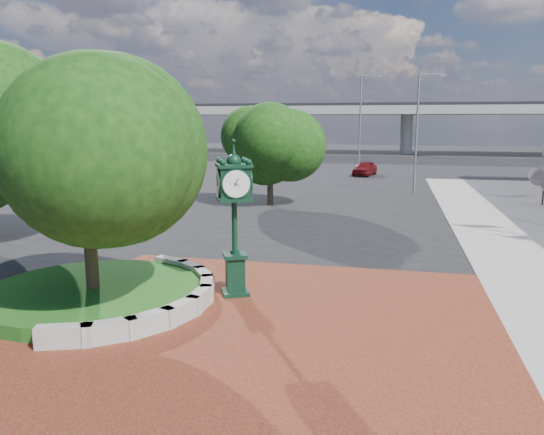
{
  "coord_description": "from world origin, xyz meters",
  "views": [
    {
      "loc": [
        3.14,
        -12.91,
        5.07
      ],
      "look_at": [
        -0.14,
        1.5,
        2.35
      ],
      "focal_mm": 35.0,
      "sensor_mm": 36.0,
      "label": 1
    }
  ],
  "objects_px": {
    "post_clock": "(234,213)",
    "parked_car": "(365,168)",
    "street_lamp_far": "(363,115)",
    "street_lamp_near": "(420,125)"
  },
  "relations": [
    {
      "from": "parked_car",
      "to": "street_lamp_far",
      "type": "xyz_separation_m",
      "value": [
        -0.7,
        5.81,
        4.92
      ]
    },
    {
      "from": "post_clock",
      "to": "parked_car",
      "type": "bearing_deg",
      "value": 86.97
    },
    {
      "from": "post_clock",
      "to": "parked_car",
      "type": "distance_m",
      "value": 35.57
    },
    {
      "from": "post_clock",
      "to": "parked_car",
      "type": "xyz_separation_m",
      "value": [
        1.88,
        35.48,
        -1.79
      ]
    },
    {
      "from": "parked_car",
      "to": "street_lamp_near",
      "type": "bearing_deg",
      "value": -59.13
    },
    {
      "from": "parked_car",
      "to": "street_lamp_near",
      "type": "xyz_separation_m",
      "value": [
        4.16,
        -12.45,
        4.08
      ]
    },
    {
      "from": "parked_car",
      "to": "street_lamp_far",
      "type": "bearing_deg",
      "value": 109.23
    },
    {
      "from": "post_clock",
      "to": "street_lamp_far",
      "type": "relative_size",
      "value": 0.47
    },
    {
      "from": "parked_car",
      "to": "street_lamp_far",
      "type": "height_order",
      "value": "street_lamp_far"
    },
    {
      "from": "street_lamp_near",
      "to": "post_clock",
      "type": "bearing_deg",
      "value": -104.71
    }
  ]
}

